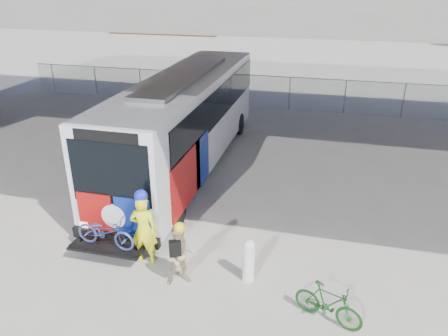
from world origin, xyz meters
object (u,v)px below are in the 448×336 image
(bollard, at_px, (249,259))
(bike_parked, at_px, (328,304))
(cyclist_hivis, at_px, (144,228))
(cyclist_tan, at_px, (181,255))
(bus, at_px, (186,115))

(bollard, bearing_deg, bike_parked, -26.12)
(cyclist_hivis, distance_m, cyclist_tan, 1.37)
(cyclist_tan, xyz_separation_m, bike_parked, (3.55, -0.45, -0.34))
(cyclist_hivis, relative_size, bike_parked, 1.36)
(bollard, relative_size, cyclist_tan, 0.67)
(bus, height_order, bike_parked, bus)
(bollard, height_order, cyclist_hivis, cyclist_hivis)
(bus, bearing_deg, bike_parked, -52.10)
(cyclist_hivis, bearing_deg, bike_parked, 163.07)
(bus, relative_size, bike_parked, 8.18)
(bus, distance_m, bollard, 7.58)
(bollard, bearing_deg, bus, 120.48)
(bollard, relative_size, cyclist_hivis, 0.54)
(bike_parked, bearing_deg, bollard, 85.15)
(cyclist_hivis, xyz_separation_m, cyclist_tan, (1.22, -0.60, -0.22))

